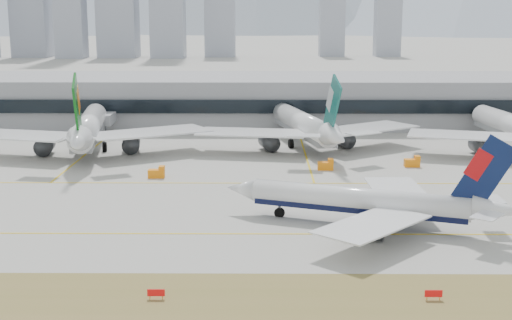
{
  "coord_description": "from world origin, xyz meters",
  "views": [
    {
      "loc": [
        8.54,
        -115.79,
        35.37
      ],
      "look_at": [
        7.44,
        18.0,
        7.5
      ],
      "focal_mm": 50.0,
      "sensor_mm": 36.0,
      "label": 1
    }
  ],
  "objects_px": {
    "widebody_cathay": "(306,126)",
    "terminal": "(236,99)",
    "taxiing_airliner": "(369,202)",
    "widebody_eva": "(88,129)"
  },
  "relations": [
    {
      "from": "terminal",
      "to": "widebody_eva",
      "type": "bearing_deg",
      "value": -124.59
    },
    {
      "from": "taxiing_airliner",
      "to": "terminal",
      "type": "xyz_separation_m",
      "value": [
        -26.56,
        115.29,
        3.39
      ]
    },
    {
      "from": "taxiing_airliner",
      "to": "widebody_cathay",
      "type": "bearing_deg",
      "value": -64.37
    },
    {
      "from": "widebody_eva",
      "to": "widebody_cathay",
      "type": "relative_size",
      "value": 1.06
    },
    {
      "from": "widebody_cathay",
      "to": "terminal",
      "type": "relative_size",
      "value": 0.21
    },
    {
      "from": "widebody_eva",
      "to": "widebody_cathay",
      "type": "xyz_separation_m",
      "value": [
        55.9,
        6.88,
        -0.27
      ]
    },
    {
      "from": "widebody_cathay",
      "to": "taxiing_airliner",
      "type": "bearing_deg",
      "value": 171.87
    },
    {
      "from": "taxiing_airliner",
      "to": "widebody_eva",
      "type": "relative_size",
      "value": 0.78
    },
    {
      "from": "widebody_eva",
      "to": "terminal",
      "type": "bearing_deg",
      "value": -42.96
    },
    {
      "from": "taxiing_airliner",
      "to": "terminal",
      "type": "relative_size",
      "value": 0.17
    }
  ]
}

